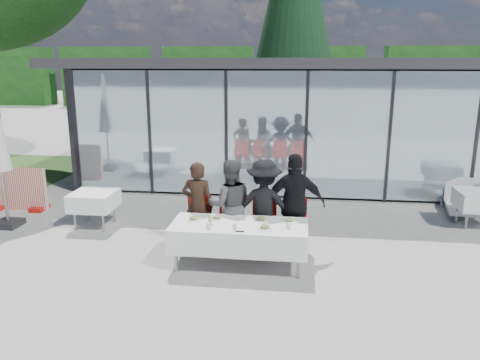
{
  "coord_description": "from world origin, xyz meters",
  "views": [
    {
      "loc": [
        0.88,
        -7.25,
        3.37
      ],
      "look_at": [
        -0.21,
        1.2,
        1.2
      ],
      "focal_mm": 35.0,
      "sensor_mm": 36.0,
      "label": 1
    }
  ],
  "objects_px": {
    "diner_chair_a": "(199,219)",
    "plate_c": "(261,219)",
    "diner_chair_d": "(294,223)",
    "diner_c": "(264,206)",
    "juice_bottle": "(210,219)",
    "folded_eyeglasses": "(240,231)",
    "plate_d": "(289,220)",
    "diner_b": "(230,205)",
    "diner_chair_b": "(230,221)",
    "plate_a": "(194,218)",
    "plate_b": "(217,218)",
    "dining_table": "(239,236)",
    "diner_a": "(198,205)",
    "diner_chair_c": "(264,222)",
    "lounger": "(460,201)",
    "spare_table_left": "(94,201)",
    "spare_table_right": "(479,200)",
    "diner_d": "(295,204)",
    "plate_extra": "(265,227)"
  },
  "relations": [
    {
      "from": "diner_chair_a",
      "to": "plate_c",
      "type": "distance_m",
      "value": 1.33
    },
    {
      "from": "diner_chair_d",
      "to": "diner_c",
      "type": "bearing_deg",
      "value": -176.04
    },
    {
      "from": "juice_bottle",
      "to": "folded_eyeglasses",
      "type": "xyz_separation_m",
      "value": [
        0.53,
        -0.31,
        -0.07
      ]
    },
    {
      "from": "plate_d",
      "to": "juice_bottle",
      "type": "relative_size",
      "value": 1.47
    },
    {
      "from": "diner_b",
      "to": "diner_chair_b",
      "type": "xyz_separation_m",
      "value": [
        0.0,
        0.04,
        -0.31
      ]
    },
    {
      "from": "plate_a",
      "to": "plate_b",
      "type": "relative_size",
      "value": 1.0
    },
    {
      "from": "dining_table",
      "to": "plate_b",
      "type": "distance_m",
      "value": 0.51
    },
    {
      "from": "diner_c",
      "to": "diner_a",
      "type": "bearing_deg",
      "value": 1.86
    },
    {
      "from": "diner_b",
      "to": "plate_d",
      "type": "bearing_deg",
      "value": 144.05
    },
    {
      "from": "diner_chair_c",
      "to": "lounger",
      "type": "bearing_deg",
      "value": 33.1
    },
    {
      "from": "diner_chair_b",
      "to": "folded_eyeglasses",
      "type": "xyz_separation_m",
      "value": [
        0.32,
        -1.11,
        0.22
      ]
    },
    {
      "from": "diner_chair_d",
      "to": "plate_d",
      "type": "xyz_separation_m",
      "value": [
        -0.08,
        -0.54,
        0.24
      ]
    },
    {
      "from": "diner_chair_d",
      "to": "spare_table_left",
      "type": "xyz_separation_m",
      "value": [
        -4.16,
        0.83,
        0.02
      ]
    },
    {
      "from": "spare_table_right",
      "to": "diner_d",
      "type": "bearing_deg",
      "value": -153.24
    },
    {
      "from": "diner_chair_d",
      "to": "spare_table_left",
      "type": "relative_size",
      "value": 1.13
    },
    {
      "from": "diner_chair_a",
      "to": "diner_chair_d",
      "type": "height_order",
      "value": "same"
    },
    {
      "from": "diner_a",
      "to": "lounger",
      "type": "relative_size",
      "value": 1.15
    },
    {
      "from": "plate_b",
      "to": "plate_d",
      "type": "bearing_deg",
      "value": 0.89
    },
    {
      "from": "diner_chair_b",
      "to": "dining_table",
      "type": "bearing_deg",
      "value": -70.82
    },
    {
      "from": "diner_chair_d",
      "to": "plate_b",
      "type": "distance_m",
      "value": 1.45
    },
    {
      "from": "juice_bottle",
      "to": "plate_extra",
      "type": "bearing_deg",
      "value": -7.93
    },
    {
      "from": "diner_c",
      "to": "plate_extra",
      "type": "distance_m",
      "value": 0.9
    },
    {
      "from": "plate_b",
      "to": "diner_c",
      "type": "bearing_deg",
      "value": 34.3
    },
    {
      "from": "dining_table",
      "to": "plate_d",
      "type": "xyz_separation_m",
      "value": [
        0.82,
        0.21,
        0.24
      ]
    },
    {
      "from": "diner_d",
      "to": "spare_table_left",
      "type": "bearing_deg",
      "value": -15.59
    },
    {
      "from": "diner_chair_c",
      "to": "plate_extra",
      "type": "relative_size",
      "value": 4.16
    },
    {
      "from": "plate_c",
      "to": "diner_chair_b",
      "type": "bearing_deg",
      "value": 138.85
    },
    {
      "from": "diner_chair_b",
      "to": "plate_extra",
      "type": "height_order",
      "value": "diner_chair_b"
    },
    {
      "from": "dining_table",
      "to": "lounger",
      "type": "relative_size",
      "value": 1.59
    },
    {
      "from": "plate_d",
      "to": "juice_bottle",
      "type": "bearing_deg",
      "value": -168.62
    },
    {
      "from": "diner_chair_a",
      "to": "folded_eyeglasses",
      "type": "relative_size",
      "value": 6.96
    },
    {
      "from": "plate_b",
      "to": "spare_table_right",
      "type": "relative_size",
      "value": 0.27
    },
    {
      "from": "diner_d",
      "to": "juice_bottle",
      "type": "distance_m",
      "value": 1.58
    },
    {
      "from": "spare_table_left",
      "to": "plate_d",
      "type": "bearing_deg",
      "value": -18.56
    },
    {
      "from": "diner_chair_c",
      "to": "diner_chair_a",
      "type": "bearing_deg",
      "value": 180.0
    },
    {
      "from": "dining_table",
      "to": "diner_chair_c",
      "type": "relative_size",
      "value": 2.32
    },
    {
      "from": "plate_c",
      "to": "spare_table_right",
      "type": "bearing_deg",
      "value": 28.96
    },
    {
      "from": "diner_b",
      "to": "plate_extra",
      "type": "xyz_separation_m",
      "value": [
        0.7,
        -0.89,
        -0.07
      ]
    },
    {
      "from": "diner_chair_d",
      "to": "lounger",
      "type": "distance_m",
      "value": 4.67
    },
    {
      "from": "plate_a",
      "to": "spare_table_left",
      "type": "height_order",
      "value": "plate_a"
    },
    {
      "from": "plate_b",
      "to": "plate_extra",
      "type": "bearing_deg",
      "value": -23.49
    },
    {
      "from": "diner_chair_a",
      "to": "diner_chair_c",
      "type": "height_order",
      "value": "same"
    },
    {
      "from": "diner_b",
      "to": "juice_bottle",
      "type": "bearing_deg",
      "value": 63.23
    },
    {
      "from": "diner_c",
      "to": "juice_bottle",
      "type": "distance_m",
      "value": 1.13
    },
    {
      "from": "lounger",
      "to": "folded_eyeglasses",
      "type": "bearing_deg",
      "value": -139.54
    },
    {
      "from": "plate_d",
      "to": "plate_extra",
      "type": "height_order",
      "value": "same"
    },
    {
      "from": "diner_chair_b",
      "to": "plate_d",
      "type": "bearing_deg",
      "value": -26.55
    },
    {
      "from": "diner_c",
      "to": "plate_extra",
      "type": "relative_size",
      "value": 7.26
    },
    {
      "from": "diner_chair_a",
      "to": "spare_table_left",
      "type": "bearing_deg",
      "value": 160.98
    },
    {
      "from": "diner_chair_a",
      "to": "plate_extra",
      "type": "height_order",
      "value": "diner_chair_a"
    }
  ]
}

